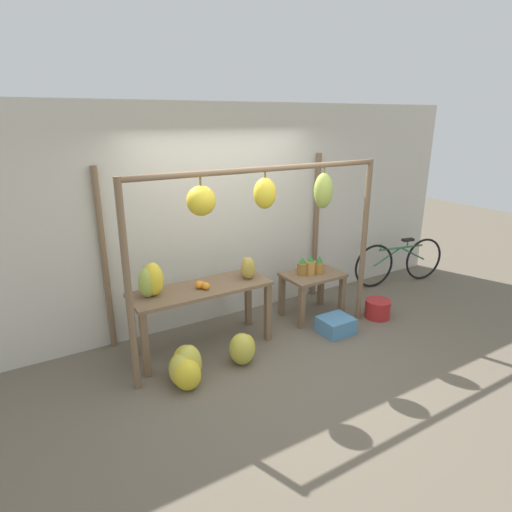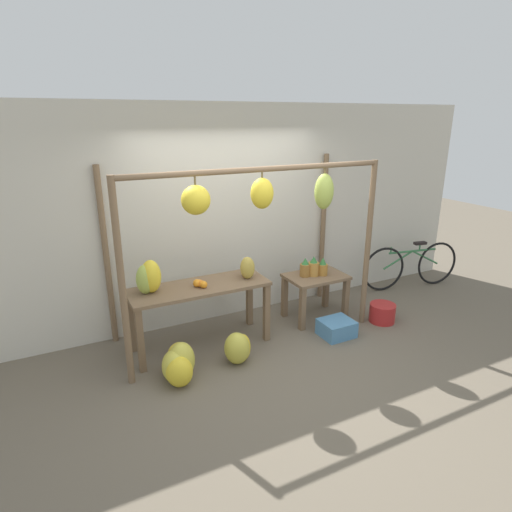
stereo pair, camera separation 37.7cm
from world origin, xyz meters
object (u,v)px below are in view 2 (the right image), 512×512
Objects in this scene: parked_bicycle at (411,265)px; papaya_pile at (247,267)px; banana_pile_on_table at (149,277)px; pineapple_cluster at (313,268)px; blue_bucket at (382,313)px; banana_pile_ground_left at (178,364)px; banana_pile_ground_right at (239,348)px; orange_pile at (200,284)px; fruit_crate_white at (336,328)px.

papaya_pile is (-3.02, -0.25, 0.53)m from parked_bicycle.
pineapple_cluster is (2.15, -0.03, -0.23)m from banana_pile_on_table.
blue_bucket is 1.47m from parked_bicycle.
banana_pile_ground_left is (-2.05, -0.59, -0.54)m from pineapple_cluster.
parked_bicycle reaches higher than banana_pile_ground_left.
banana_pile_ground_left is 0.70m from banana_pile_ground_right.
orange_pile reaches higher than banana_pile_ground_right.
banana_pile_ground_left is 2.83m from blue_bucket.
banana_pile_ground_left is at bearing -168.91° from parked_bicycle.
blue_bucket is (2.93, -0.55, -0.83)m from banana_pile_on_table.
blue_bucket is (0.79, 0.04, 0.02)m from fruit_crate_white.
banana_pile_ground_left is 1.39× the size of banana_pile_ground_right.
banana_pile_on_table reaches higher than pineapple_cluster.
blue_bucket is at bearing 3.09° from fruit_crate_white.
banana_pile_on_table is 0.99m from banana_pile_ground_left.
banana_pile_on_table is at bearing 169.34° from blue_bucket.
pineapple_cluster is at bearing 22.86° from banana_pile_ground_right.
banana_pile_ground_left reaches higher than fruit_crate_white.
banana_pile_on_table is at bearing 164.52° from fruit_crate_white.
papaya_pile reaches higher than orange_pile.
banana_pile_ground_right is at bearing -36.95° from banana_pile_on_table.
papaya_pile reaches higher than fruit_crate_white.
blue_bucket is (2.14, 0.05, -0.05)m from banana_pile_ground_right.
banana_pile_ground_right is 0.97m from papaya_pile.
fruit_crate_white is (1.35, 0.00, -0.07)m from banana_pile_ground_right.
pineapple_cluster is 2.20m from banana_pile_ground_left.
orange_pile is 1.60m from pineapple_cluster.
banana_pile_on_table is 0.66× the size of banana_pile_ground_left.
banana_pile_on_table reaches higher than banana_pile_ground_right.
banana_pile_ground_right is at bearing -157.14° from pineapple_cluster.
parked_bicycle is at bearing 30.63° from blue_bucket.
pineapple_cluster is at bearing 2.39° from papaya_pile.
fruit_crate_white is at bearing -17.18° from orange_pile.
parked_bicycle is at bearing 4.50° from orange_pile.
banana_pile_ground_right is at bearing -178.74° from blue_bucket.
pineapple_cluster is at bearing -0.75° from banana_pile_on_table.
papaya_pile is (-1.77, 0.48, 0.78)m from blue_bucket.
parked_bicycle is at bearing 2.52° from banana_pile_on_table.
orange_pile is at bearing -176.99° from papaya_pile.
parked_bicycle is 3.07m from papaya_pile.
banana_pile_on_table is 1.09× the size of blue_bucket.
banana_pile_ground_right is 1.44× the size of papaya_pile.
parked_bicycle is at bearing 5.98° from pineapple_cluster.
banana_pile_ground_left is at bearing -80.83° from banana_pile_on_table.
parked_bicycle reaches higher than banana_pile_ground_right.
banana_pile_ground_right is 3.47m from parked_bicycle.
banana_pile_on_table is at bearing 176.57° from papaya_pile.
blue_bucket is (2.38, -0.45, -0.69)m from orange_pile.
orange_pile reaches higher than parked_bicycle.
banana_pile_ground_left reaches higher than blue_bucket.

